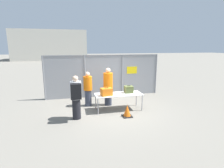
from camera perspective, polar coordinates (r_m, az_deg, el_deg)
ground_plane at (r=7.88m, az=0.45°, el=-8.34°), size 120.00×120.00×0.00m
fence_section at (r=9.67m, az=-2.56°, el=2.94°), size 6.35×0.07×2.32m
inspection_table at (r=7.68m, az=2.16°, el=-3.59°), size 2.07×0.81×0.72m
suitcase_orange at (r=7.38m, az=-1.81°, el=-2.57°), size 0.51×0.39×0.34m
suitcase_olive at (r=7.86m, az=5.46°, el=-1.75°), size 0.39×0.35×0.33m
traveler_hooded at (r=6.74m, az=-11.68°, el=-3.83°), size 0.42×0.65×1.70m
security_worker_near at (r=8.24m, az=-1.29°, el=-0.72°), size 0.44×0.44×1.79m
security_worker_far at (r=8.21m, az=-7.86°, el=-1.49°), size 0.40×0.40×1.62m
utility_trailer at (r=12.02m, az=4.73°, el=0.94°), size 3.53×2.26×0.74m
distant_hangar at (r=40.05m, az=-19.17°, el=11.84°), size 14.22×8.26×5.92m
traffic_cone at (r=7.10m, az=4.97°, el=-8.83°), size 0.39×0.39×0.48m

